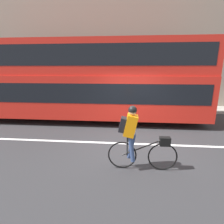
# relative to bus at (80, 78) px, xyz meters

# --- Properties ---
(ground_plane) EXTENTS (80.00, 80.00, 0.00)m
(ground_plane) POSITION_rel_bus_xyz_m (2.53, -3.04, -2.13)
(ground_plane) COLOR #2D2D30
(road_center_line) EXTENTS (50.00, 0.14, 0.01)m
(road_center_line) POSITION_rel_bus_xyz_m (2.53, -2.84, -2.13)
(road_center_line) COLOR silver
(road_center_line) RESTS_ON ground_plane
(sidewalk_curb) EXTENTS (60.00, 1.61, 0.14)m
(sidewalk_curb) POSITION_rel_bus_xyz_m (2.53, 2.58, -2.06)
(sidewalk_curb) COLOR #A8A399
(sidewalk_curb) RESTS_ON ground_plane
(building_facade) EXTENTS (60.00, 0.30, 9.83)m
(building_facade) POSITION_rel_bus_xyz_m (2.53, 3.53, 2.78)
(building_facade) COLOR gray
(building_facade) RESTS_ON ground_plane
(bus) EXTENTS (11.99, 2.57, 3.82)m
(bus) POSITION_rel_bus_xyz_m (0.00, 0.00, 0.00)
(bus) COLOR black
(bus) RESTS_ON ground_plane
(cyclist_on_bike) EXTENTS (1.79, 0.32, 1.71)m
(cyclist_on_bike) POSITION_rel_bus_xyz_m (2.58, -4.40, -1.22)
(cyclist_on_bike) COLOR black
(cyclist_on_bike) RESTS_ON ground_plane
(trash_bin) EXTENTS (0.44, 0.44, 0.99)m
(trash_bin) POSITION_rel_bus_xyz_m (-2.50, 2.49, -1.50)
(trash_bin) COLOR #515156
(trash_bin) RESTS_ON sidewalk_curb
(street_sign_post) EXTENTS (0.36, 0.09, 2.31)m
(street_sign_post) POSITION_rel_bus_xyz_m (7.10, 2.49, -0.70)
(street_sign_post) COLOR #59595B
(street_sign_post) RESTS_ON sidewalk_curb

